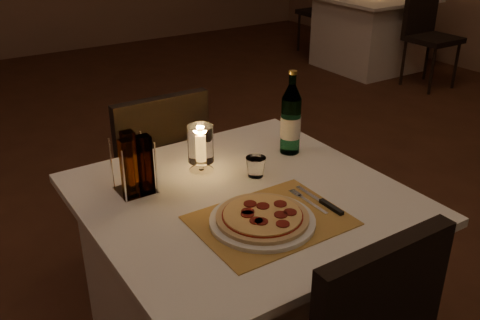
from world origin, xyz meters
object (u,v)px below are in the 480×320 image
pizza (263,216)px  neighbor_table_right (370,33)px  main_table (243,283)px  water_bottle (291,120)px  hurricane_candle (201,145)px  plate (262,221)px  chair_far (156,166)px  tumbler (256,167)px

pizza → neighbor_table_right: pizza is taller
main_table → water_bottle: 0.63m
main_table → hurricane_candle: bearing=98.7°
water_bottle → hurricane_candle: 0.37m
plate → neighbor_table_right: (3.43, 2.89, -0.38)m
neighbor_table_right → main_table: bearing=-141.3°
main_table → chair_far: (-0.00, 0.71, 0.18)m
tumbler → water_bottle: bearing=23.1°
neighbor_table_right → tumbler: bearing=-141.3°
main_table → neighbor_table_right: (3.38, 2.71, 0.00)m
pizza → neighbor_table_right: 4.50m
neighbor_table_right → water_bottle: bearing=-140.4°
main_table → tumbler: bearing=38.8°
chair_far → neighbor_table_right: size_ratio=0.90×
tumbler → hurricane_candle: bearing=137.7°
main_table → tumbler: (0.11, 0.09, 0.40)m
neighbor_table_right → chair_far: bearing=-149.5°
main_table → water_bottle: bearing=28.9°
plate → pizza: 0.02m
pizza → chair_far: bearing=86.8°
neighbor_table_right → plate: bearing=-139.9°
pizza → hurricane_candle: (0.02, 0.40, 0.08)m
tumbler → hurricane_candle: 0.21m
chair_far → water_bottle: water_bottle is taller
main_table → water_bottle: water_bottle is taller
pizza → tumbler: (0.16, 0.27, 0.01)m
main_table → chair_far: bearing=90.0°
chair_far → pizza: size_ratio=3.21×
hurricane_candle → neighbor_table_right: size_ratio=0.18×
main_table → water_bottle: (0.34, 0.19, 0.50)m
chair_far → pizza: (-0.05, -0.89, 0.22)m
main_table → plate: bearing=-105.5°
main_table → tumbler: 0.43m
hurricane_candle → chair_far: bearing=86.1°
pizza → neighbor_table_right: size_ratio=0.28×
water_bottle → plate: bearing=-136.6°
pizza → water_bottle: size_ratio=0.87×
chair_far → plate: size_ratio=2.81×
water_bottle → hurricane_candle: water_bottle is taller
pizza → hurricane_candle: hurricane_candle is taller
hurricane_candle → plate: bearing=-92.3°
tumbler → hurricane_candle: size_ratio=0.40×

